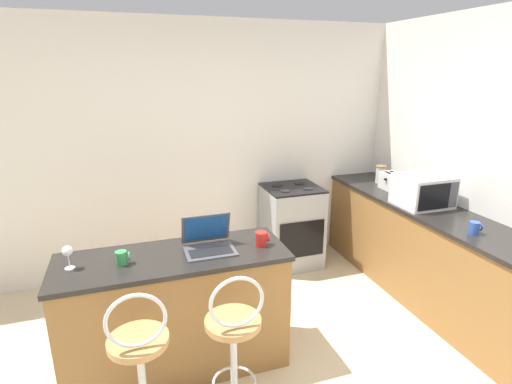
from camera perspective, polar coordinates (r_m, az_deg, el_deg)
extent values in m
cube|color=silver|center=(4.24, -8.38, 5.92)|extent=(12.00, 0.06, 2.60)
cube|color=olive|center=(3.03, -11.23, -16.80)|extent=(1.53, 0.54, 0.87)
cube|color=black|center=(2.81, -11.77, -9.15)|extent=(1.56, 0.57, 0.03)
cube|color=olive|center=(4.10, 23.42, -8.53)|extent=(0.55, 2.75, 0.87)
cube|color=black|center=(3.94, 24.18, -2.59)|extent=(0.58, 2.78, 0.03)
cylinder|color=#B7844C|center=(2.44, -16.47, -19.72)|extent=(0.34, 0.34, 0.04)
torus|color=silver|center=(2.26, -16.78, -17.21)|extent=(0.32, 0.02, 0.32)
cylinder|color=silver|center=(2.71, -3.17, -23.88)|extent=(0.04, 0.04, 0.65)
torus|color=silver|center=(2.77, -3.14, -25.45)|extent=(0.28, 0.28, 0.02)
cylinder|color=#B7844C|center=(2.50, -3.31, -18.06)|extent=(0.34, 0.34, 0.04)
torus|color=silver|center=(2.32, -2.76, -15.47)|extent=(0.32, 0.02, 0.32)
cube|color=#47474C|center=(2.81, -6.54, -8.42)|extent=(0.34, 0.24, 0.01)
cube|color=black|center=(2.79, -6.46, -8.46)|extent=(0.29, 0.13, 0.00)
cube|color=#47474C|center=(2.88, -7.18, -5.13)|extent=(0.34, 0.08, 0.22)
cube|color=#19478C|center=(2.87, -7.16, -5.14)|extent=(0.30, 0.06, 0.19)
cube|color=silver|center=(3.97, 22.75, 0.18)|extent=(0.46, 0.37, 0.29)
cube|color=black|center=(3.81, 24.14, -0.67)|extent=(0.32, 0.01, 0.23)
cube|color=#4C4C51|center=(3.95, 26.35, -0.37)|extent=(0.09, 0.01, 0.23)
cube|color=silver|center=(4.39, 18.94, 1.38)|extent=(0.16, 0.27, 0.18)
cube|color=black|center=(4.35, 18.71, 2.50)|extent=(0.04, 0.19, 0.00)
cube|color=black|center=(4.39, 19.39, 2.56)|extent=(0.04, 0.19, 0.00)
cube|color=black|center=(4.33, 18.01, 1.74)|extent=(0.02, 0.02, 0.02)
cube|color=#9EA3A8|center=(4.45, 5.08, -4.97)|extent=(0.59, 0.55, 0.88)
cube|color=black|center=(4.23, 6.59, -6.76)|extent=(0.50, 0.01, 0.40)
cube|color=black|center=(4.31, 5.23, 0.59)|extent=(0.59, 0.55, 0.02)
cylinder|color=black|center=(4.15, 4.17, 0.20)|extent=(0.11, 0.11, 0.01)
cylinder|color=black|center=(4.26, 7.47, 0.52)|extent=(0.11, 0.11, 0.01)
cylinder|color=black|center=(4.35, 3.06, 1.00)|extent=(0.11, 0.11, 0.01)
cylinder|color=black|center=(4.45, 6.24, 1.29)|extent=(0.11, 0.11, 0.01)
cylinder|color=silver|center=(4.64, 17.38, 2.33)|extent=(0.11, 0.11, 0.17)
cylinder|color=olive|center=(4.62, 17.48, 3.49)|extent=(0.11, 0.11, 0.02)
cylinder|color=red|center=(2.87, 0.71, -6.71)|extent=(0.08, 0.08, 0.10)
torus|color=red|center=(2.88, 1.72, -6.47)|extent=(0.01, 0.07, 0.07)
cylinder|color=#338447|center=(2.75, -18.69, -8.91)|extent=(0.07, 0.07, 0.09)
torus|color=#338447|center=(2.74, -17.67, -8.73)|extent=(0.01, 0.06, 0.06)
cylinder|color=silver|center=(2.83, -25.04, -9.83)|extent=(0.06, 0.06, 0.00)
cylinder|color=silver|center=(2.81, -25.16, -8.96)|extent=(0.01, 0.01, 0.09)
sphere|color=silver|center=(2.78, -25.35, -7.60)|extent=(0.07, 0.07, 0.07)
cylinder|color=#2D51AD|center=(3.48, 28.72, -4.56)|extent=(0.08, 0.08, 0.10)
torus|color=#2D51AD|center=(3.51, 29.29, -4.36)|extent=(0.01, 0.06, 0.06)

